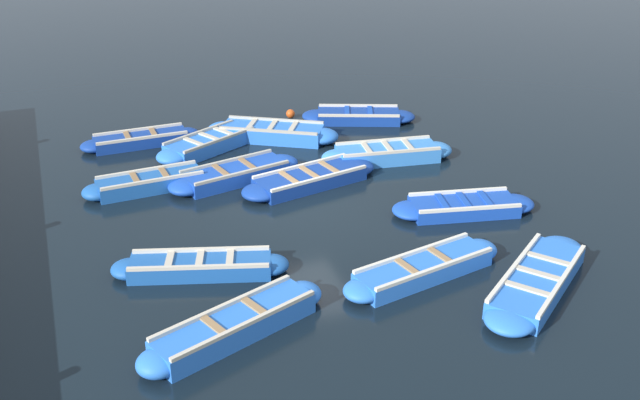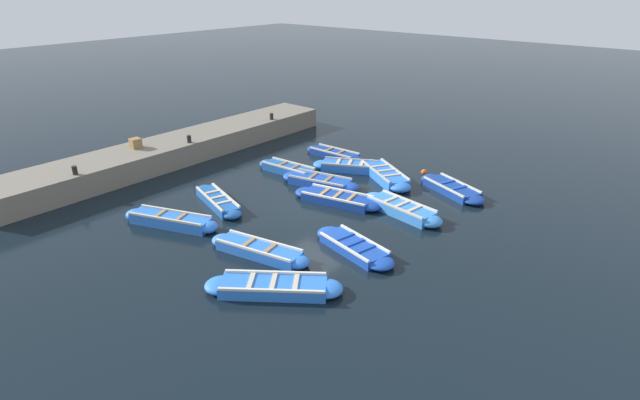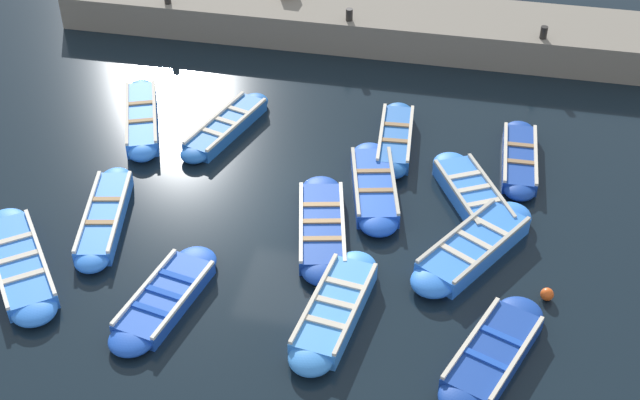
# 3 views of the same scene
# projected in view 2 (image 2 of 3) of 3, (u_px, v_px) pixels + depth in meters

# --- Properties ---
(ground_plane) EXTENTS (120.00, 120.00, 0.00)m
(ground_plane) POSITION_uv_depth(u_px,v_px,m) (310.00, 205.00, 19.64)
(ground_plane) COLOR black
(boat_near_quay) EXTENTS (3.34, 0.87, 0.37)m
(boat_near_quay) POSITION_uv_depth(u_px,v_px,m) (334.00, 154.00, 24.80)
(boat_near_quay) COLOR navy
(boat_near_quay) RESTS_ON ground
(boat_tucked) EXTENTS (3.54, 2.14, 0.37)m
(boat_tucked) POSITION_uv_depth(u_px,v_px,m) (452.00, 189.00, 20.74)
(boat_tucked) COLOR navy
(boat_tucked) RESTS_ON ground
(boat_far_corner) EXTENTS (3.66, 1.65, 0.42)m
(boat_far_corner) POSITION_uv_depth(u_px,v_px,m) (320.00, 182.00, 21.39)
(boat_far_corner) COLOR #1947B7
(boat_far_corner) RESTS_ON ground
(boat_outer_right) EXTENTS (3.47, 1.59, 0.36)m
(boat_outer_right) POSITION_uv_depth(u_px,v_px,m) (354.00, 247.00, 16.27)
(boat_outer_right) COLOR #1947B7
(boat_outer_right) RESTS_ON ground
(boat_alongside) EXTENTS (3.68, 1.39, 0.45)m
(boat_alongside) POSITION_uv_depth(u_px,v_px,m) (401.00, 209.00, 18.83)
(boat_alongside) COLOR #3884E0
(boat_alongside) RESTS_ON ground
(boat_end_of_row) EXTENTS (3.72, 3.12, 0.40)m
(boat_end_of_row) POSITION_uv_depth(u_px,v_px,m) (274.00, 287.00, 14.14)
(boat_end_of_row) COLOR blue
(boat_end_of_row) RESTS_ON ground
(boat_broadside) EXTENTS (3.46, 2.39, 0.44)m
(boat_broadside) POSITION_uv_depth(u_px,v_px,m) (350.00, 167.00, 23.05)
(boat_broadside) COLOR blue
(boat_broadside) RESTS_ON ground
(boat_centre) EXTENTS (3.76, 2.01, 0.46)m
(boat_centre) POSITION_uv_depth(u_px,v_px,m) (171.00, 220.00, 17.92)
(boat_centre) COLOR blue
(boat_centre) RESTS_ON ground
(boat_stern_in) EXTENTS (3.76, 2.78, 0.47)m
(boat_stern_in) POSITION_uv_depth(u_px,v_px,m) (385.00, 175.00, 22.05)
(boat_stern_in) COLOR blue
(boat_stern_in) RESTS_ON ground
(boat_mid_row) EXTENTS (3.83, 1.69, 0.39)m
(boat_mid_row) POSITION_uv_depth(u_px,v_px,m) (337.00, 199.00, 19.77)
(boat_mid_row) COLOR navy
(boat_mid_row) RESTS_ON ground
(boat_outer_left) EXTENTS (3.34, 0.97, 0.42)m
(boat_outer_left) POSITION_uv_depth(u_px,v_px,m) (288.00, 169.00, 22.76)
(boat_outer_left) COLOR #1E59AD
(boat_outer_left) RESTS_ON ground
(boat_inner_gap) EXTENTS (3.74, 1.46, 0.40)m
(boat_inner_gap) POSITION_uv_depth(u_px,v_px,m) (259.00, 250.00, 16.02)
(boat_inner_gap) COLOR blue
(boat_inner_gap) RESTS_ON ground
(boat_drifting) EXTENTS (3.56, 1.71, 0.39)m
(boat_drifting) POSITION_uv_depth(u_px,v_px,m) (218.00, 201.00, 19.57)
(boat_drifting) COLOR #1E59AD
(boat_drifting) RESTS_ON ground
(quay_wall) EXTENTS (2.62, 17.73, 1.01)m
(quay_wall) POSITION_uv_depth(u_px,v_px,m) (179.00, 149.00, 24.48)
(quay_wall) COLOR slate
(quay_wall) RESTS_ON ground
(bollard_north) EXTENTS (0.20, 0.20, 0.35)m
(bollard_north) POSITION_uv_depth(u_px,v_px,m) (75.00, 170.00, 19.81)
(bollard_north) COLOR black
(bollard_north) RESTS_ON quay_wall
(bollard_mid_north) EXTENTS (0.20, 0.20, 0.35)m
(bollard_mid_north) POSITION_uv_depth(u_px,v_px,m) (189.00, 139.00, 23.64)
(bollard_mid_north) COLOR black
(bollard_mid_north) RESTS_ON quay_wall
(bollard_mid_south) EXTENTS (0.20, 0.20, 0.35)m
(bollard_mid_south) POSITION_uv_depth(u_px,v_px,m) (272.00, 116.00, 27.46)
(bollard_mid_south) COLOR black
(bollard_mid_south) RESTS_ON quay_wall
(wooden_crate) EXTENTS (0.47, 0.47, 0.44)m
(wooden_crate) POSITION_uv_depth(u_px,v_px,m) (136.00, 143.00, 22.89)
(wooden_crate) COLOR olive
(wooden_crate) RESTS_ON quay_wall
(buoy_orange_near) EXTENTS (0.27, 0.27, 0.27)m
(buoy_orange_near) POSITION_uv_depth(u_px,v_px,m) (424.00, 172.00, 22.54)
(buoy_orange_near) COLOR #E05119
(buoy_orange_near) RESTS_ON ground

